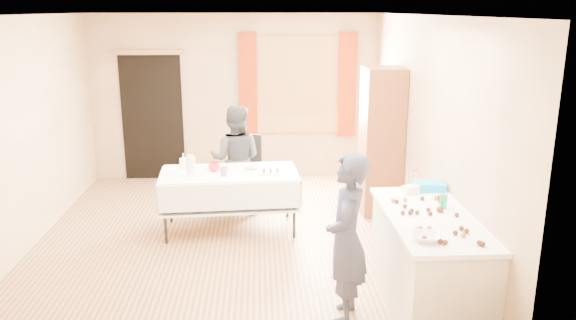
{
  "coord_description": "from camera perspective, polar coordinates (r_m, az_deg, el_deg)",
  "views": [
    {
      "loc": [
        0.39,
        -6.11,
        2.67
      ],
      "look_at": [
        0.71,
        0.0,
        1.01
      ],
      "focal_mm": 35.0,
      "sensor_mm": 36.0,
      "label": 1
    }
  ],
  "objects": [
    {
      "name": "floor",
      "position": [
        6.68,
        -6.12,
        -8.56
      ],
      "size": [
        4.5,
        5.5,
        0.02
      ],
      "primitive_type": "cube",
      "color": "#9E7047",
      "rests_on": "ground"
    },
    {
      "name": "ceiling",
      "position": [
        6.12,
        -6.82,
        14.51
      ],
      "size": [
        4.5,
        5.5,
        0.02
      ],
      "primitive_type": "cube",
      "color": "white",
      "rests_on": "floor"
    },
    {
      "name": "wall_back",
      "position": [
        8.98,
        -5.45,
        6.33
      ],
      "size": [
        4.5,
        0.02,
        2.6
      ],
      "primitive_type": "cube",
      "color": "tan",
      "rests_on": "floor"
    },
    {
      "name": "wall_front",
      "position": [
        3.64,
        -8.92,
        -7.13
      ],
      "size": [
        4.5,
        0.02,
        2.6
      ],
      "primitive_type": "cube",
      "color": "tan",
      "rests_on": "floor"
    },
    {
      "name": "wall_left",
      "position": [
        6.8,
        -25.85,
        2.01
      ],
      "size": [
        0.02,
        5.5,
        2.6
      ],
      "primitive_type": "cube",
      "color": "tan",
      "rests_on": "floor"
    },
    {
      "name": "wall_right",
      "position": [
        6.54,
        13.76,
        2.64
      ],
      "size": [
        0.02,
        5.5,
        2.6
      ],
      "primitive_type": "cube",
      "color": "tan",
      "rests_on": "floor"
    },
    {
      "name": "window_frame",
      "position": [
        8.93,
        0.98,
        7.64
      ],
      "size": [
        1.32,
        0.06,
        1.52
      ],
      "primitive_type": "cube",
      "color": "olive",
      "rests_on": "wall_back"
    },
    {
      "name": "window_pane",
      "position": [
        8.91,
        0.99,
        7.63
      ],
      "size": [
        1.2,
        0.02,
        1.4
      ],
      "primitive_type": "cube",
      "color": "white",
      "rests_on": "wall_back"
    },
    {
      "name": "curtain_left",
      "position": [
        8.86,
        -4.08,
        7.55
      ],
      "size": [
        0.28,
        0.06,
        1.65
      ],
      "primitive_type": "cube",
      "color": "maroon",
      "rests_on": "wall_back"
    },
    {
      "name": "curtain_right",
      "position": [
        8.97,
        6.03,
        7.59
      ],
      "size": [
        0.28,
        0.06,
        1.65
      ],
      "primitive_type": "cube",
      "color": "maroon",
      "rests_on": "wall_back"
    },
    {
      "name": "doorway",
      "position": [
        9.15,
        -13.59,
        4.23
      ],
      "size": [
        0.95,
        0.04,
        2.0
      ],
      "primitive_type": "cube",
      "color": "black",
      "rests_on": "floor"
    },
    {
      "name": "door_lintel",
      "position": [
        8.99,
        -14.04,
        10.59
      ],
      "size": [
        1.05,
        0.06,
        0.08
      ],
      "primitive_type": "cube",
      "color": "olive",
      "rests_on": "wall_back"
    },
    {
      "name": "cabinet",
      "position": [
        7.5,
        9.44,
        1.88
      ],
      "size": [
        0.5,
        0.6,
        1.94
      ],
      "primitive_type": "cube",
      "color": "brown",
      "rests_on": "floor"
    },
    {
      "name": "counter",
      "position": [
        5.28,
        14.08,
        -10.13
      ],
      "size": [
        0.78,
        1.64,
        0.91
      ],
      "color": "beige",
      "rests_on": "floor"
    },
    {
      "name": "party_table",
      "position": [
        6.94,
        -5.94,
        -3.62
      ],
      "size": [
        1.72,
        0.96,
        0.75
      ],
      "rotation": [
        0.0,
        0.0,
        0.06
      ],
      "color": "black",
      "rests_on": "floor"
    },
    {
      "name": "chair",
      "position": [
        7.86,
        -4.45,
        -2.49
      ],
      "size": [
        0.52,
        0.52,
        0.98
      ],
      "rotation": [
        0.0,
        0.0,
        -0.34
      ],
      "color": "black",
      "rests_on": "floor"
    },
    {
      "name": "girl",
      "position": [
        4.88,
        5.97,
        -7.98
      ],
      "size": [
        0.73,
        0.64,
        1.51
      ],
      "primitive_type": "imported",
      "rotation": [
        0.0,
        0.0,
        -1.83
      ],
      "color": "#272943",
      "rests_on": "floor"
    },
    {
      "name": "woman",
      "position": [
        7.5,
        -5.34,
        0.09
      ],
      "size": [
        0.89,
        0.78,
        1.45
      ],
      "primitive_type": "imported",
      "rotation": [
        0.0,
        0.0,
        2.97
      ],
      "color": "black",
      "rests_on": "floor"
    },
    {
      "name": "soda_can",
      "position": [
        5.3,
        15.5,
        -4.1
      ],
      "size": [
        0.09,
        0.09,
        0.12
      ],
      "primitive_type": "cylinder",
      "rotation": [
        0.0,
        0.0,
        0.41
      ],
      "color": "#0C8D4F",
      "rests_on": "counter"
    },
    {
      "name": "mixing_bowl",
      "position": [
        4.56,
        13.82,
        -7.61
      ],
      "size": [
        0.33,
        0.33,
        0.05
      ],
      "primitive_type": "imported",
      "rotation": [
        0.0,
        0.0,
        -0.25
      ],
      "color": "white",
      "rests_on": "counter"
    },
    {
      "name": "foam_block",
      "position": [
        5.63,
        12.33,
        -2.98
      ],
      "size": [
        0.18,
        0.15,
        0.08
      ],
      "primitive_type": "cube",
      "rotation": [
        0.0,
        0.0,
        0.39
      ],
      "color": "white",
      "rests_on": "counter"
    },
    {
      "name": "blue_basket",
      "position": [
        5.78,
        14.16,
        -2.6
      ],
      "size": [
        0.32,
        0.22,
        0.08
      ],
      "primitive_type": "cube",
      "rotation": [
        0.0,
        0.0,
        -0.08
      ],
      "color": "#0997EC",
      "rests_on": "counter"
    },
    {
      "name": "pitcher",
      "position": [
        6.75,
        -9.84,
        -0.61
      ],
      "size": [
        0.12,
        0.12,
        0.22
      ],
      "primitive_type": "cylinder",
      "rotation": [
        0.0,
        0.0,
        0.13
      ],
      "color": "silver",
      "rests_on": "party_table"
    },
    {
      "name": "cup_red",
      "position": [
        6.89,
        -7.51,
        -0.68
      ],
      "size": [
        0.23,
        0.23,
        0.11
      ],
      "primitive_type": "imported",
      "rotation": [
        0.0,
        0.0,
        0.38
      ],
      "color": "red",
      "rests_on": "party_table"
    },
    {
      "name": "cup_rainbow",
      "position": [
        6.67,
        -6.54,
        -1.19
      ],
      "size": [
        0.15,
        0.15,
        0.1
      ],
      "primitive_type": "imported",
      "rotation": [
        0.0,
        0.0,
        -0.18
      ],
      "color": "red",
      "rests_on": "party_table"
    },
    {
      "name": "small_bowl",
      "position": [
        6.95,
        -3.73,
        -0.65
      ],
      "size": [
        0.28,
        0.28,
        0.06
      ],
      "primitive_type": "imported",
      "rotation": [
        0.0,
        0.0,
        -0.26
      ],
      "color": "white",
      "rests_on": "party_table"
    },
    {
      "name": "pastry_tray",
      "position": [
        6.75,
        -1.78,
        -1.28
      ],
      "size": [
        0.3,
        0.22,
        0.02
      ],
      "primitive_type": "cube",
      "rotation": [
        0.0,
        0.0,
        -0.08
      ],
      "color": "white",
      "rests_on": "party_table"
    },
    {
      "name": "bottle",
      "position": [
        7.04,
        -10.57,
        -0.12
      ],
      "size": [
        0.13,
        0.13,
        0.19
      ],
      "primitive_type": "imported",
      "rotation": [
        0.0,
        0.0,
        0.26
      ],
      "color": "white",
      "rests_on": "party_table"
    },
    {
      "name": "cake_balls",
      "position": [
        5.01,
        14.6,
        -5.67
      ],
      "size": [
        0.51,
        1.14,
        0.04
      ],
      "color": "#3F2314",
      "rests_on": "counter"
    }
  ]
}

